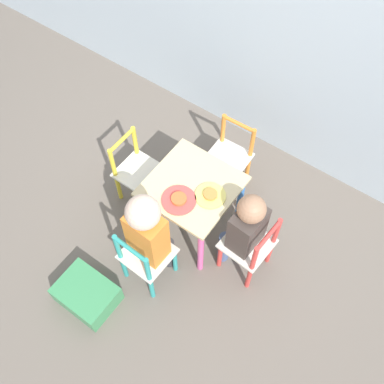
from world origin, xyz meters
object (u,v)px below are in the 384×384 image
at_px(kids_table, 192,194).
at_px(chair_orange, 229,158).
at_px(chair_teal, 145,258).
at_px(chair_red, 250,247).
at_px(storage_bin, 87,294).
at_px(plate_right, 210,195).
at_px(chair_yellow, 137,171).
at_px(child_right, 244,227).
at_px(plate_front, 179,200).
at_px(child_front, 148,231).

relative_size(kids_table, chair_orange, 0.95).
bearing_deg(chair_teal, chair_red, -135.97).
xyz_separation_m(kids_table, storage_bin, (-0.21, -0.75, -0.31)).
bearing_deg(chair_red, plate_right, -91.65).
bearing_deg(plate_right, chair_teal, -108.02).
bearing_deg(chair_teal, chair_yellow, -44.06).
bearing_deg(child_right, plate_right, -92.06).
relative_size(chair_orange, plate_front, 2.65).
xyz_separation_m(kids_table, plate_front, (-0.00, -0.12, 0.10)).
distance_m(kids_table, chair_orange, 0.45).
distance_m(child_right, child_front, 0.52).
relative_size(child_right, child_front, 0.89).
distance_m(child_right, plate_right, 0.25).
bearing_deg(child_right, chair_teal, -39.45).
relative_size(plate_right, storage_bin, 0.52).
bearing_deg(child_front, chair_orange, -87.93).
bearing_deg(kids_table, chair_red, -4.09).
height_order(chair_teal, child_front, child_front).
xyz_separation_m(chair_teal, plate_front, (0.02, 0.31, 0.23)).
height_order(kids_table, chair_orange, chair_orange).
xyz_separation_m(kids_table, chair_orange, (-0.01, 0.43, -0.13)).
distance_m(plate_right, storage_bin, 0.92).
height_order(chair_red, child_front, child_front).
distance_m(child_front, storage_bin, 0.59).
xyz_separation_m(chair_orange, plate_right, (0.14, -0.43, 0.23)).
bearing_deg(child_right, storage_bin, -34.47).
bearing_deg(child_front, plate_front, -91.07).
relative_size(chair_red, child_front, 0.65).
xyz_separation_m(chair_teal, storage_bin, (-0.19, -0.32, -0.18)).
bearing_deg(kids_table, plate_right, 0.00).
distance_m(plate_front, storage_bin, 0.78).
relative_size(chair_yellow, plate_front, 2.65).
height_order(child_right, storage_bin, child_right).
relative_size(chair_red, chair_orange, 1.00).
relative_size(chair_teal, storage_bin, 1.54).
bearing_deg(plate_front, child_front, -93.23).
bearing_deg(plate_right, chair_orange, 107.60).
bearing_deg(kids_table, chair_yellow, 179.71).
bearing_deg(chair_red, storage_bin, -37.51).
bearing_deg(kids_table, storage_bin, -105.59).
distance_m(kids_table, chair_yellow, 0.45).
xyz_separation_m(chair_red, plate_right, (-0.31, 0.03, 0.23)).
bearing_deg(chair_red, child_right, -90.00).
height_order(chair_yellow, storage_bin, chair_yellow).
distance_m(child_front, plate_right, 0.40).
distance_m(chair_yellow, chair_orange, 0.60).
bearing_deg(storage_bin, plate_front, 71.52).
distance_m(kids_table, chair_teal, 0.45).
xyz_separation_m(chair_yellow, child_front, (0.42, -0.38, 0.23)).
bearing_deg(storage_bin, kids_table, 74.41).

